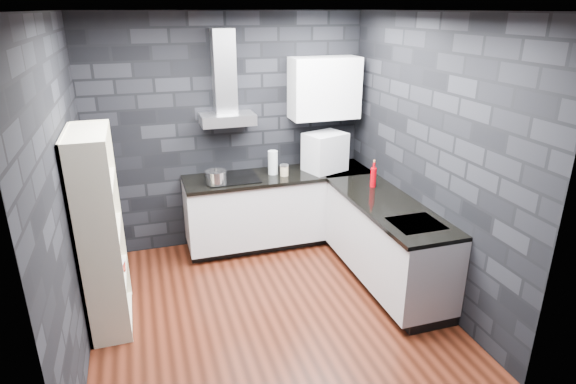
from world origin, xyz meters
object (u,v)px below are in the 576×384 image
glass_vase (273,163)px  fruit_bowl (99,234)px  red_bottle (373,177)px  utensil_crock (310,165)px  appliance_garage (325,152)px  bookshelf (100,232)px  storage_jar (284,171)px  pot (216,178)px

glass_vase → fruit_bowl: (-1.86, -1.18, -0.10)m
glass_vase → red_bottle: glass_vase is taller
utensil_crock → red_bottle: 0.87m
appliance_garage → bookshelf: bookshelf is taller
red_bottle → fruit_bowl: 2.81m
utensil_crock → fruit_bowl: 2.60m
storage_jar → utensil_crock: 0.36m
pot → utensil_crock: size_ratio=1.52×
storage_jar → appliance_garage: (0.52, 0.05, 0.17)m
utensil_crock → glass_vase: bearing=179.1°
storage_jar → red_bottle: (0.81, -0.65, 0.05)m
utensil_crock → appliance_garage: 0.23m
red_bottle → fruit_bowl: red_bottle is taller
pot → bookshelf: size_ratio=0.12×
red_bottle → fruit_bowl: bearing=-171.1°
appliance_garage → fruit_bowl: size_ratio=2.14×
fruit_bowl → glass_vase: bearing=32.4°
utensil_crock → fruit_bowl: (-2.32, -1.17, -0.04)m
glass_vase → red_bottle: (0.92, -0.75, -0.03)m
utensil_crock → bookshelf: bearing=-155.5°
pot → bookshelf: (-1.17, -0.90, -0.08)m
utensil_crock → red_bottle: size_ratio=0.68×
appliance_garage → bookshelf: size_ratio=0.25×
utensil_crock → fruit_bowl: size_ratio=0.68×
pot → utensil_crock: bearing=7.6°
pot → storage_jar: bearing=4.3°
fruit_bowl → red_bottle: bearing=8.9°
storage_jar → utensil_crock: utensil_crock is taller
pot → fruit_bowl: (-1.17, -1.02, -0.04)m
utensil_crock → pot: bearing=-172.4°
pot → red_bottle: size_ratio=1.04×
glass_vase → bookshelf: 2.15m
fruit_bowl → bookshelf: bearing=90.0°
appliance_garage → red_bottle: size_ratio=2.13×
bookshelf → appliance_garage: bearing=32.9°
utensil_crock → storage_jar: bearing=-165.2°
glass_vase → appliance_garage: size_ratio=0.61×
storage_jar → appliance_garage: bearing=5.4°
appliance_garage → bookshelf: bearing=-176.7°
utensil_crock → fruit_bowl: bearing=-153.2°
appliance_garage → bookshelf: 2.70m
bookshelf → fruit_bowl: 0.12m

